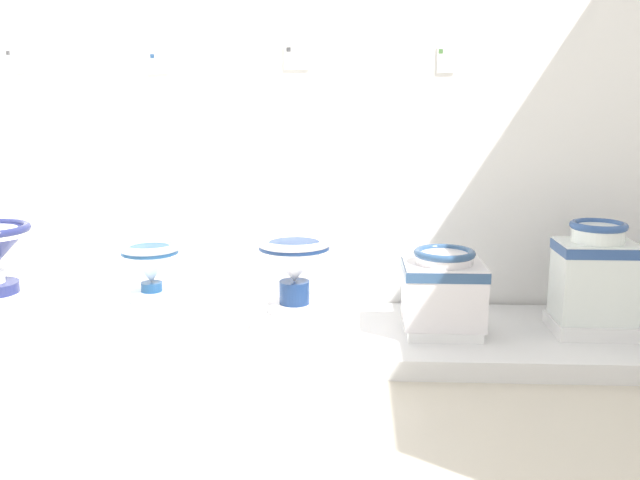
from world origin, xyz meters
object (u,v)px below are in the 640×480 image
object	(u,v)px
plinth_block_pale_glazed	(590,326)
info_placard_third	(297,57)
plinth_block_broad_patterned	(153,311)
info_placard_second	(159,62)
antique_toilet_pale_glazed	(595,270)
antique_toilet_central_ornate	(294,263)
plinth_block_tall_cobalt	(442,327)
info_placard_first	(15,60)
antique_toilet_broad_patterned	(150,264)
info_placard_fourth	(446,59)
antique_toilet_tall_cobalt	(443,285)
plinth_block_central_ornate	(295,316)

from	to	relation	value
plinth_block_pale_glazed	info_placard_third	world-z (taller)	info_placard_third
plinth_block_broad_patterned	info_placard_second	world-z (taller)	info_placard_second
antique_toilet_pale_glazed	antique_toilet_central_ornate	bearing A→B (deg)	176.84
antique_toilet_central_ornate	info_placard_second	size ratio (longest dim) A/B	3.23
plinth_block_tall_cobalt	antique_toilet_pale_glazed	world-z (taller)	antique_toilet_pale_glazed
plinth_block_tall_cobalt	info_placard_first	xyz separation A→B (m)	(-2.33, 0.50, 1.34)
plinth_block_tall_cobalt	info_placard_second	distance (m)	2.09
antique_toilet_central_ornate	antique_toilet_broad_patterned	bearing A→B (deg)	-179.35
info_placard_first	info_placard_fourth	xyz separation A→B (m)	(2.37, -0.00, 0.00)
info_placard_first	info_placard_third	world-z (taller)	info_placard_third
antique_toilet_broad_patterned	plinth_block_tall_cobalt	distance (m)	1.54
info_placard_fourth	antique_toilet_tall_cobalt	bearing A→B (deg)	-94.24
plinth_block_pale_glazed	info_placard_fourth	xyz separation A→B (m)	(-0.71, 0.47, 1.33)
antique_toilet_tall_cobalt	info_placard_first	xyz separation A→B (m)	(-2.33, 0.50, 1.12)
antique_toilet_tall_cobalt	antique_toilet_pale_glazed	distance (m)	0.76
antique_toilet_broad_patterned	info_placard_second	size ratio (longest dim) A/B	2.63
plinth_block_broad_patterned	info_placard_fourth	size ratio (longest dim) A/B	2.65
info_placard_first	info_placard_third	size ratio (longest dim) A/B	0.98
antique_toilet_pale_glazed	info_placard_fourth	xyz separation A→B (m)	(-0.71, 0.47, 1.04)
antique_toilet_tall_cobalt	antique_toilet_pale_glazed	world-z (taller)	antique_toilet_pale_glazed
info_placard_third	plinth_block_central_ornate	bearing A→B (deg)	-88.18
plinth_block_broad_patterned	plinth_block_tall_cobalt	size ratio (longest dim) A/B	1.02
info_placard_first	antique_toilet_central_ornate	bearing A→B (deg)	-13.83
info_placard_third	antique_toilet_pale_glazed	bearing A→B (deg)	-17.21
antique_toilet_central_ornate	antique_toilet_pale_glazed	bearing A→B (deg)	-3.16
plinth_block_pale_glazed	antique_toilet_central_ornate	bearing A→B (deg)	176.84
plinth_block_tall_cobalt	info_placard_third	distance (m)	1.64
info_placard_first	antique_toilet_pale_glazed	bearing A→B (deg)	-8.68
plinth_block_tall_cobalt	info_placard_second	bearing A→B (deg)	161.69
antique_toilet_central_ornate	info_placard_fourth	world-z (taller)	info_placard_fourth
antique_toilet_tall_cobalt	plinth_block_pale_glazed	world-z (taller)	antique_toilet_tall_cobalt
antique_toilet_central_ornate	info_placard_fourth	distance (m)	1.37
antique_toilet_broad_patterned	info_placard_first	xyz separation A→B (m)	(-0.82, 0.40, 1.06)
info_placard_first	info_placard_fourth	size ratio (longest dim) A/B	0.97
plinth_block_central_ornate	antique_toilet_tall_cobalt	size ratio (longest dim) A/B	0.99
plinth_block_central_ornate	info_placard_first	world-z (taller)	info_placard_first
plinth_block_central_ornate	plinth_block_pale_glazed	bearing A→B (deg)	-3.16
antique_toilet_pale_glazed	plinth_block_tall_cobalt	bearing A→B (deg)	-177.44
antique_toilet_broad_patterned	info_placard_fourth	world-z (taller)	info_placard_fourth
info_placard_second	info_placard_fourth	xyz separation A→B (m)	(1.56, -0.00, 0.01)
antique_toilet_central_ornate	info_placard_first	xyz separation A→B (m)	(-1.58, 0.39, 1.04)
antique_toilet_pale_glazed	plinth_block_broad_patterned	bearing A→B (deg)	178.11
plinth_block_broad_patterned	info_placard_fourth	bearing A→B (deg)	14.34
plinth_block_central_ornate	antique_toilet_pale_glazed	distance (m)	1.54
plinth_block_central_ornate	info_placard_third	distance (m)	1.40
plinth_block_central_ornate	info_placard_fourth	distance (m)	1.60
antique_toilet_broad_patterned	antique_toilet_pale_glazed	distance (m)	2.27
plinth_block_broad_patterned	plinth_block_central_ornate	size ratio (longest dim) A/B	0.92
plinth_block_tall_cobalt	plinth_block_pale_glazed	xyz separation A→B (m)	(0.75, 0.03, 0.01)
antique_toilet_pale_glazed	info_placard_first	xyz separation A→B (m)	(-3.08, 0.47, 1.04)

